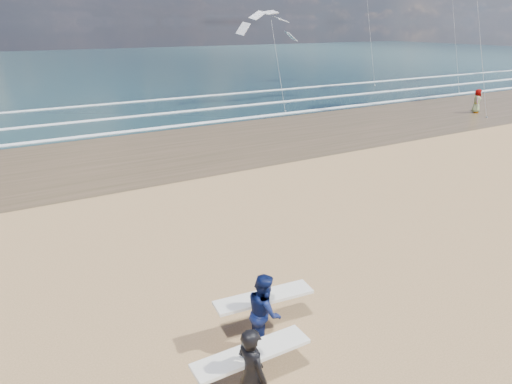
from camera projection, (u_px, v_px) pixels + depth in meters
wet_sand_strip at (377, 118)px, 33.14m from camera, size 220.00×12.00×0.01m
ocean at (147, 64)px, 76.83m from camera, size 220.00×100.00×0.02m
foam_breakers at (297, 99)px, 41.30m from camera, size 220.00×11.70×0.05m
surfer_near at (252, 372)px, 7.81m from camera, size 2.21×1.00×1.87m
surfer_far at (264, 311)px, 9.56m from camera, size 2.25×1.25×1.78m
beachgoer_0 at (477, 101)px, 34.93m from camera, size 1.05×0.98×1.80m
kite_0 at (478, 8)px, 33.09m from camera, size 6.77×4.84×12.95m
kite_1 at (276, 48)px, 36.48m from camera, size 5.52×4.71×8.41m
kite_2 at (453, 14)px, 44.61m from camera, size 5.94×4.75×13.22m
kite_5 at (369, 23)px, 50.04m from camera, size 4.81×4.63×12.35m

